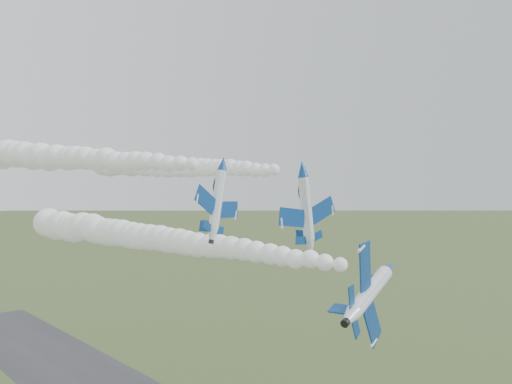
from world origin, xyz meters
The scene contains 6 objects.
jet_lead centered at (4.14, -0.24, 32.91)m, with size 6.09×13.91×11.13m.
smoke_trail_jet_lead centered at (-4.95, 35.38, 34.16)m, with size 5.34×66.18×5.34m, color white, non-canonical shape.
jet_pair_left centered at (-5.42, 19.09, 45.23)m, with size 9.41×11.22×3.51m.
smoke_trail_jet_pair_left centered at (-16.93, 48.67, 46.88)m, with size 5.31×58.52×5.31m, color white, non-canonical shape.
jet_pair_right centered at (8.47, 18.60, 44.83)m, with size 11.42×13.83×3.59m.
smoke_trail_jet_pair_right centered at (7.08, 53.27, 46.06)m, with size 5.07×62.16×5.07m, color white, non-canonical shape.
Camera 1 is at (-49.07, -41.08, 42.25)m, focal length 40.00 mm.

